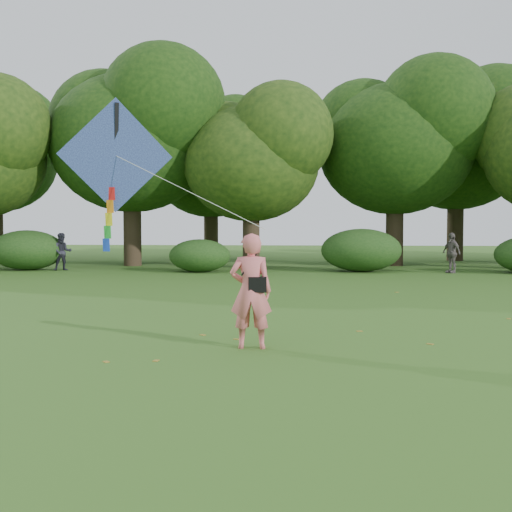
# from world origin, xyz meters

# --- Properties ---
(ground) EXTENTS (100.00, 100.00, 0.00)m
(ground) POSITION_xyz_m (0.00, 0.00, 0.00)
(ground) COLOR #265114
(ground) RESTS_ON ground
(man_kite_flyer) EXTENTS (0.73, 0.49, 1.96)m
(man_kite_flyer) POSITION_xyz_m (-0.42, 0.51, 0.98)
(man_kite_flyer) COLOR #E46B6F
(man_kite_flyer) RESTS_ON ground
(bystander_left) EXTENTS (1.00, 0.90, 1.68)m
(bystander_left) POSITION_xyz_m (-10.27, 17.57, 0.84)
(bystander_left) COLOR #292835
(bystander_left) RESTS_ON ground
(bystander_right) EXTENTS (0.86, 1.08, 1.72)m
(bystander_right) POSITION_xyz_m (6.75, 17.41, 0.86)
(bystander_right) COLOR #6A605E
(bystander_right) RESTS_ON ground
(crossbody_bag) EXTENTS (0.43, 0.20, 0.74)m
(crossbody_bag) POSITION_xyz_m (-0.31, 0.48, 1.11)
(crossbody_bag) COLOR black
(crossbody_bag) RESTS_ON ground
(flying_kite) EXTENTS (4.23, 2.37, 3.07)m
(flying_kite) POSITION_xyz_m (-3.31, 2.43, 3.44)
(flying_kite) COLOR #253BA1
(flying_kite) RESTS_ON ground
(tree_line) EXTENTS (54.70, 15.30, 9.48)m
(tree_line) POSITION_xyz_m (1.67, 22.88, 5.60)
(tree_line) COLOR #3A2D1E
(tree_line) RESTS_ON ground
(shrub_band) EXTENTS (39.15, 3.22, 1.88)m
(shrub_band) POSITION_xyz_m (-0.72, 17.60, 0.86)
(shrub_band) COLOR #264919
(shrub_band) RESTS_ON ground
(fallen_leaves) EXTENTS (8.31, 12.24, 0.01)m
(fallen_leaves) POSITION_xyz_m (1.57, 1.44, 0.01)
(fallen_leaves) COLOR olive
(fallen_leaves) RESTS_ON ground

